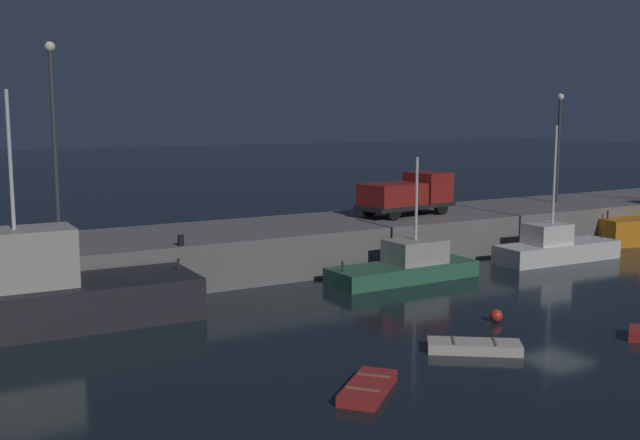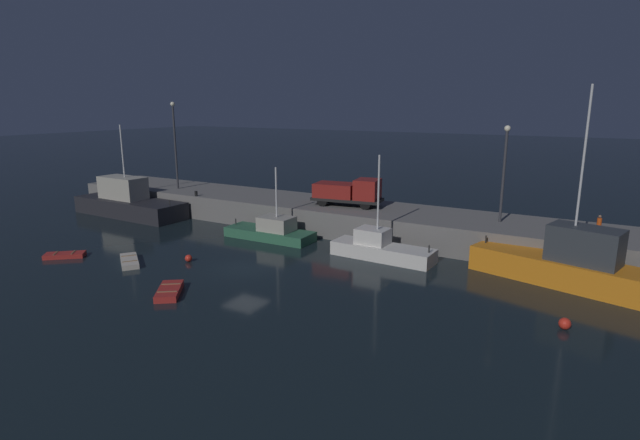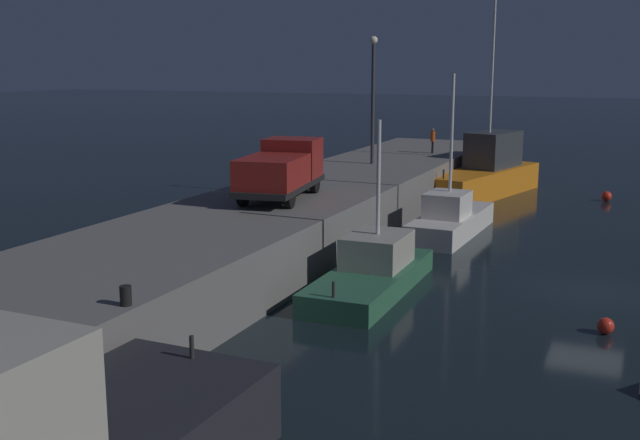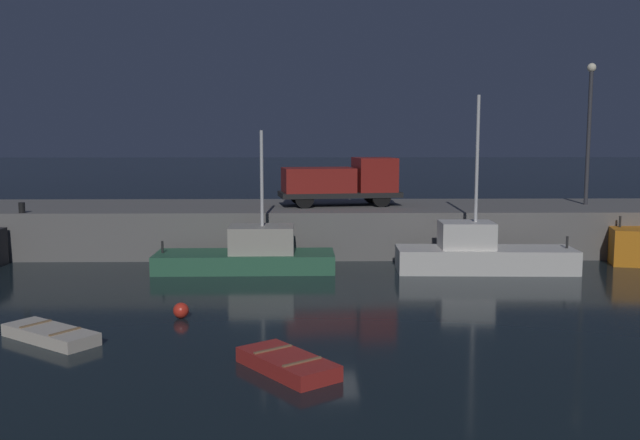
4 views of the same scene
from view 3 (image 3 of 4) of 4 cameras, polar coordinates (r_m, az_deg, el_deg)
ground_plane at (r=28.54m, az=19.18°, el=-4.99°), size 320.00×320.00×0.00m
pier_quay at (r=31.62m, az=-4.15°, el=-0.74°), size 57.82×7.10×2.20m
fishing_trawler_red at (r=47.29m, az=12.04°, el=3.39°), size 10.62×5.26×11.77m
fishing_boat_white at (r=27.03m, az=3.86°, el=-3.77°), size 7.52×2.56×5.87m
fishing_boat_orange at (r=35.98m, az=9.57°, el=0.04°), size 7.43×2.45×7.31m
mooring_buoy_near at (r=24.30m, az=20.25°, el=-7.31°), size 0.49×0.49×0.49m
mooring_buoy_mid at (r=47.28m, az=20.31°, el=1.65°), size 0.58×0.58×0.58m
lamp_post_east at (r=43.60m, az=3.92°, el=9.58°), size 0.44×0.44×7.01m
utility_truck at (r=32.35m, az=-2.86°, el=3.73°), size 6.19×3.14×2.37m
dockworker at (r=49.39m, az=8.28°, el=5.91°), size 0.40×0.36×1.56m
bollard_central at (r=18.76m, az=-14.09°, el=-5.41°), size 0.28×0.28×0.48m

